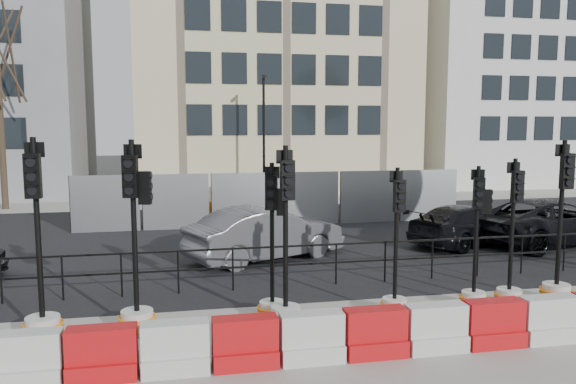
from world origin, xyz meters
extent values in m
plane|color=#51514C|center=(0.00, 0.00, 0.00)|extent=(120.00, 120.00, 0.00)
cube|color=gray|center=(0.00, -3.00, 0.01)|extent=(40.00, 6.00, 0.02)
cube|color=black|center=(0.00, 7.00, 0.01)|extent=(40.00, 14.00, 0.03)
cube|color=gray|center=(0.00, 16.00, 0.01)|extent=(40.00, 4.00, 0.02)
cube|color=beige|center=(2.00, 22.00, 9.00)|extent=(15.00, 10.00, 18.00)
cube|color=silver|center=(17.00, 22.00, 8.00)|extent=(12.00, 9.00, 16.00)
cylinder|color=black|center=(-7.20, 1.20, 0.50)|extent=(0.04, 0.04, 1.00)
cylinder|color=black|center=(-6.00, 1.20, 0.50)|extent=(0.04, 0.04, 1.00)
cylinder|color=black|center=(-4.80, 1.20, 0.50)|extent=(0.04, 0.04, 1.00)
cylinder|color=black|center=(-3.60, 1.20, 0.50)|extent=(0.04, 0.04, 1.00)
cylinder|color=black|center=(-2.40, 1.20, 0.50)|extent=(0.04, 0.04, 1.00)
cylinder|color=black|center=(-1.20, 1.20, 0.50)|extent=(0.04, 0.04, 1.00)
cylinder|color=black|center=(0.00, 1.20, 0.50)|extent=(0.04, 0.04, 1.00)
cylinder|color=black|center=(1.20, 1.20, 0.50)|extent=(0.04, 0.04, 1.00)
cylinder|color=black|center=(2.40, 1.20, 0.50)|extent=(0.04, 0.04, 1.00)
cylinder|color=black|center=(3.60, 1.20, 0.50)|extent=(0.04, 0.04, 1.00)
cylinder|color=black|center=(4.80, 1.20, 0.50)|extent=(0.04, 0.04, 1.00)
cylinder|color=black|center=(6.00, 1.20, 0.50)|extent=(0.04, 0.04, 1.00)
cube|color=black|center=(0.00, 1.20, 0.98)|extent=(18.00, 0.04, 0.04)
cube|color=black|center=(0.00, 1.20, 0.55)|extent=(18.00, 0.04, 0.04)
cube|color=gray|center=(-6.00, 9.00, 1.00)|extent=(2.30, 0.05, 2.00)
cylinder|color=black|center=(-7.15, 9.00, 1.00)|extent=(0.05, 0.05, 2.00)
cube|color=gray|center=(-3.60, 9.00, 1.00)|extent=(2.30, 0.05, 2.00)
cylinder|color=black|center=(-4.75, 9.00, 1.00)|extent=(0.05, 0.05, 2.00)
cube|color=gray|center=(-1.20, 9.00, 1.00)|extent=(2.30, 0.05, 2.00)
cylinder|color=black|center=(-2.35, 9.00, 1.00)|extent=(0.05, 0.05, 2.00)
cube|color=gray|center=(1.20, 9.00, 1.00)|extent=(2.30, 0.05, 2.00)
cylinder|color=black|center=(0.05, 9.00, 1.00)|extent=(0.05, 0.05, 2.00)
cube|color=gray|center=(3.60, 9.00, 1.00)|extent=(2.30, 0.05, 2.00)
cylinder|color=black|center=(2.45, 9.00, 1.00)|extent=(0.05, 0.05, 2.00)
cube|color=gray|center=(6.00, 9.00, 1.00)|extent=(2.30, 0.05, 2.00)
cylinder|color=black|center=(4.85, 9.00, 1.00)|extent=(0.05, 0.05, 2.00)
cube|color=orange|center=(-4.00, 10.50, 0.40)|extent=(1.00, 0.40, 0.80)
cube|color=orange|center=(-2.00, 10.50, 0.40)|extent=(1.00, 0.40, 0.80)
cube|color=orange|center=(0.00, 10.50, 0.40)|extent=(1.00, 0.40, 0.80)
cube|color=orange|center=(2.00, 10.50, 0.40)|extent=(1.00, 0.40, 0.80)
cube|color=orange|center=(4.00, 10.50, 0.40)|extent=(1.00, 0.40, 0.80)
cube|color=orange|center=(6.00, 10.50, 0.40)|extent=(1.00, 0.40, 0.80)
cylinder|color=black|center=(0.50, 15.00, 3.00)|extent=(0.12, 0.12, 6.00)
cube|color=black|center=(0.50, 14.75, 5.90)|extent=(0.12, 0.50, 0.12)
cylinder|color=#473828|center=(-11.00, 15.50, 3.15)|extent=(0.28, 0.28, 6.30)
cube|color=silver|center=(-5.78, -2.80, 0.15)|extent=(1.00, 0.50, 0.30)
cube|color=silver|center=(-5.78, -2.80, 0.55)|extent=(1.00, 0.35, 0.50)
cube|color=red|center=(-4.72, -2.80, 0.15)|extent=(1.00, 0.50, 0.30)
cube|color=red|center=(-4.72, -2.80, 0.55)|extent=(1.00, 0.35, 0.50)
cube|color=silver|center=(-3.67, -2.80, 0.15)|extent=(1.00, 0.50, 0.30)
cube|color=silver|center=(-3.67, -2.80, 0.55)|extent=(1.00, 0.35, 0.50)
cube|color=red|center=(-2.62, -2.80, 0.15)|extent=(1.00, 0.50, 0.30)
cube|color=red|center=(-2.62, -2.80, 0.55)|extent=(1.00, 0.35, 0.50)
cube|color=silver|center=(-1.58, -2.80, 0.15)|extent=(1.00, 0.50, 0.30)
cube|color=silver|center=(-1.58, -2.80, 0.55)|extent=(1.00, 0.35, 0.50)
cube|color=red|center=(-0.52, -2.80, 0.15)|extent=(1.00, 0.50, 0.30)
cube|color=red|center=(-0.52, -2.80, 0.55)|extent=(1.00, 0.35, 0.50)
cube|color=silver|center=(0.53, -2.80, 0.15)|extent=(1.00, 0.50, 0.30)
cube|color=silver|center=(0.53, -2.80, 0.55)|extent=(1.00, 0.35, 0.50)
cube|color=red|center=(1.58, -2.80, 0.15)|extent=(1.00, 0.50, 0.30)
cube|color=red|center=(1.58, -2.80, 0.55)|extent=(1.00, 0.35, 0.50)
cube|color=silver|center=(2.63, -2.80, 0.15)|extent=(1.00, 0.50, 0.30)
cube|color=silver|center=(2.63, -2.80, 0.55)|extent=(1.00, 0.35, 0.50)
cylinder|color=silver|center=(-5.93, -1.02, 0.21)|extent=(0.58, 0.58, 0.43)
torus|color=orange|center=(-5.93, -1.02, 0.13)|extent=(0.69, 0.69, 0.05)
torus|color=orange|center=(-5.93, -1.02, 0.21)|extent=(0.69, 0.69, 0.05)
torus|color=orange|center=(-5.93, -1.02, 0.30)|extent=(0.69, 0.69, 0.05)
cylinder|color=black|center=(-5.93, -1.02, 1.92)|extent=(0.10, 0.10, 3.20)
cube|color=black|center=(-5.93, -1.15, 2.88)|extent=(0.26, 0.15, 0.75)
cylinder|color=black|center=(-5.93, -1.23, 2.65)|extent=(0.16, 0.06, 0.16)
cylinder|color=black|center=(-5.93, -1.23, 2.88)|extent=(0.16, 0.06, 0.16)
cylinder|color=black|center=(-5.93, -1.23, 3.12)|extent=(0.16, 0.06, 0.16)
cube|color=black|center=(-5.92, -0.95, 3.31)|extent=(0.32, 0.04, 0.26)
cylinder|color=silver|center=(-4.35, -0.98, 0.21)|extent=(0.57, 0.57, 0.42)
torus|color=orange|center=(-4.35, -0.98, 0.13)|extent=(0.68, 0.68, 0.05)
torus|color=orange|center=(-4.35, -0.98, 0.21)|extent=(0.68, 0.68, 0.05)
torus|color=orange|center=(-4.35, -0.98, 0.29)|extent=(0.68, 0.68, 0.05)
cylinder|color=black|center=(-4.35, -0.98, 1.89)|extent=(0.09, 0.09, 3.16)
cube|color=black|center=(-4.37, -1.10, 2.84)|extent=(0.28, 0.20, 0.74)
cylinder|color=black|center=(-4.39, -1.18, 2.61)|extent=(0.17, 0.09, 0.16)
cylinder|color=black|center=(-4.39, -1.18, 2.84)|extent=(0.17, 0.09, 0.16)
cylinder|color=black|center=(-4.39, -1.18, 3.07)|extent=(0.17, 0.09, 0.16)
cube|color=black|center=(-4.33, -0.92, 3.26)|extent=(0.31, 0.10, 0.25)
cube|color=black|center=(-4.14, -1.02, 2.63)|extent=(0.24, 0.18, 0.58)
cylinder|color=silver|center=(-1.68, -1.24, 0.20)|extent=(0.55, 0.55, 0.41)
torus|color=orange|center=(-1.68, -1.24, 0.12)|extent=(0.66, 0.66, 0.05)
torus|color=orange|center=(-1.68, -1.24, 0.20)|extent=(0.66, 0.66, 0.05)
torus|color=orange|center=(-1.68, -1.24, 0.28)|extent=(0.66, 0.66, 0.05)
cylinder|color=black|center=(-1.68, -1.24, 1.83)|extent=(0.09, 0.09, 3.05)
cube|color=black|center=(-1.67, -1.36, 2.75)|extent=(0.26, 0.16, 0.71)
cylinder|color=black|center=(-1.66, -1.44, 2.52)|extent=(0.16, 0.06, 0.15)
cylinder|color=black|center=(-1.66, -1.44, 2.75)|extent=(0.16, 0.06, 0.15)
cylinder|color=black|center=(-1.66, -1.44, 2.97)|extent=(0.16, 0.06, 0.15)
cube|color=black|center=(-1.69, -1.18, 3.16)|extent=(0.31, 0.06, 0.24)
cylinder|color=silver|center=(-1.85, -0.79, 0.18)|extent=(0.49, 0.49, 0.37)
torus|color=orange|center=(-1.85, -0.79, 0.11)|extent=(0.60, 0.60, 0.05)
torus|color=orange|center=(-1.85, -0.79, 0.18)|extent=(0.60, 0.60, 0.05)
torus|color=orange|center=(-1.85, -0.79, 0.26)|extent=(0.60, 0.60, 0.05)
cylinder|color=black|center=(-1.85, -0.79, 1.65)|extent=(0.08, 0.08, 2.75)
cube|color=black|center=(-1.88, -0.90, 2.47)|extent=(0.25, 0.19, 0.64)
cylinder|color=black|center=(-1.90, -0.97, 2.27)|extent=(0.14, 0.08, 0.14)
cylinder|color=black|center=(-1.90, -0.97, 2.47)|extent=(0.14, 0.08, 0.14)
cylinder|color=black|center=(-1.90, -0.97, 2.67)|extent=(0.14, 0.08, 0.14)
cube|color=black|center=(-1.84, -0.74, 2.84)|extent=(0.27, 0.10, 0.22)
cube|color=black|center=(-1.68, -0.84, 2.29)|extent=(0.21, 0.17, 0.50)
cylinder|color=silver|center=(0.53, -1.03, 0.18)|extent=(0.48, 0.48, 0.35)
torus|color=orange|center=(0.53, -1.03, 0.11)|extent=(0.57, 0.57, 0.04)
torus|color=orange|center=(0.53, -1.03, 0.18)|extent=(0.57, 0.57, 0.04)
torus|color=orange|center=(0.53, -1.03, 0.25)|extent=(0.57, 0.57, 0.04)
cylinder|color=black|center=(0.53, -1.03, 1.59)|extent=(0.08, 0.08, 2.65)
cube|color=black|center=(0.54, -1.14, 2.39)|extent=(0.22, 0.13, 0.62)
cylinder|color=black|center=(0.54, -1.21, 2.19)|extent=(0.13, 0.05, 0.13)
cylinder|color=black|center=(0.54, -1.21, 2.39)|extent=(0.13, 0.05, 0.13)
cylinder|color=black|center=(0.54, -1.21, 2.58)|extent=(0.13, 0.05, 0.13)
cube|color=black|center=(0.53, -0.98, 2.74)|extent=(0.27, 0.04, 0.21)
cylinder|color=silver|center=(2.28, -0.94, 0.18)|extent=(0.48, 0.48, 0.35)
torus|color=orange|center=(2.28, -0.94, 0.11)|extent=(0.57, 0.57, 0.04)
torus|color=orange|center=(2.28, -0.94, 0.18)|extent=(0.57, 0.57, 0.04)
torus|color=orange|center=(2.28, -0.94, 0.25)|extent=(0.57, 0.57, 0.04)
cylinder|color=black|center=(2.28, -0.94, 1.59)|extent=(0.08, 0.08, 2.65)
cube|color=black|center=(2.25, -1.04, 2.38)|extent=(0.24, 0.18, 0.62)
cylinder|color=black|center=(2.22, -1.11, 2.19)|extent=(0.14, 0.08, 0.13)
cylinder|color=black|center=(2.22, -1.11, 2.38)|extent=(0.14, 0.08, 0.13)
cylinder|color=black|center=(2.22, -1.11, 2.58)|extent=(0.14, 0.08, 0.13)
cube|color=black|center=(2.30, -0.89, 2.74)|extent=(0.26, 0.11, 0.21)
cube|color=black|center=(2.45, -1.00, 2.21)|extent=(0.20, 0.16, 0.49)
cylinder|color=silver|center=(3.06, -0.97, 0.19)|extent=(0.50, 0.50, 0.37)
torus|color=orange|center=(3.06, -0.97, 0.11)|extent=(0.60, 0.60, 0.05)
torus|color=orange|center=(3.06, -0.97, 0.19)|extent=(0.60, 0.60, 0.05)
torus|color=orange|center=(3.06, -0.97, 0.26)|extent=(0.60, 0.60, 0.05)
cylinder|color=black|center=(3.06, -0.97, 1.67)|extent=(0.08, 0.08, 2.78)
cube|color=black|center=(3.06, -1.08, 2.50)|extent=(0.22, 0.13, 0.65)
cylinder|color=black|center=(3.06, -1.16, 2.30)|extent=(0.14, 0.05, 0.14)
cylinder|color=black|center=(3.06, -1.16, 2.50)|extent=(0.14, 0.05, 0.14)
cylinder|color=black|center=(3.06, -1.16, 2.70)|extent=(0.14, 0.05, 0.14)
cube|color=black|center=(3.06, -0.91, 2.87)|extent=(0.28, 0.03, 0.22)
cylinder|color=silver|center=(4.16, -0.97, 0.21)|extent=(0.56, 0.56, 0.41)
torus|color=orange|center=(4.16, -0.97, 0.12)|extent=(0.67, 0.67, 0.05)
torus|color=orange|center=(4.16, -0.97, 0.21)|extent=(0.67, 0.67, 0.05)
torus|color=orange|center=(4.16, -0.97, 0.29)|extent=(0.67, 0.67, 0.05)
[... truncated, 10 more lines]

